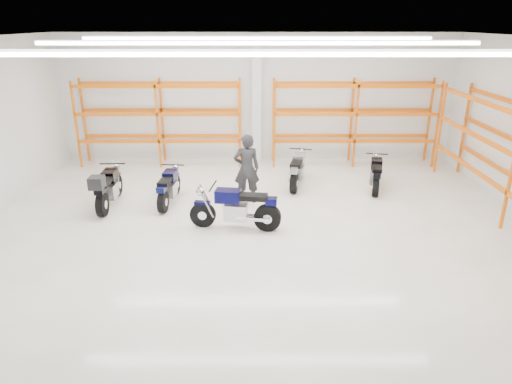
{
  "coord_description": "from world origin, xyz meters",
  "views": [
    {
      "loc": [
        -0.07,
        -10.35,
        4.88
      ],
      "look_at": [
        -0.04,
        0.5,
        0.78
      ],
      "focal_mm": 32.0,
      "sensor_mm": 36.0,
      "label": 1
    }
  ],
  "objects_px": {
    "motorcycle_back_a": "(107,189)",
    "motorcycle_back_b": "(169,188)",
    "motorcycle_back_c": "(297,171)",
    "motorcycle_back_d": "(376,175)",
    "structural_column": "(257,100)",
    "standing_man": "(247,169)",
    "motorcycle_main": "(239,209)"
  },
  "relations": [
    {
      "from": "motorcycle_back_a",
      "to": "motorcycle_back_b",
      "type": "height_order",
      "value": "motorcycle_back_a"
    },
    {
      "from": "motorcycle_back_c",
      "to": "motorcycle_back_d",
      "type": "bearing_deg",
      "value": -7.93
    },
    {
      "from": "motorcycle_back_b",
      "to": "structural_column",
      "type": "height_order",
      "value": "structural_column"
    },
    {
      "from": "motorcycle_back_c",
      "to": "standing_man",
      "type": "height_order",
      "value": "standing_man"
    },
    {
      "from": "motorcycle_main",
      "to": "motorcycle_back_b",
      "type": "xyz_separation_m",
      "value": [
        -2.03,
        1.66,
        -0.06
      ]
    },
    {
      "from": "standing_man",
      "to": "structural_column",
      "type": "height_order",
      "value": "structural_column"
    },
    {
      "from": "motorcycle_back_d",
      "to": "motorcycle_back_b",
      "type": "bearing_deg",
      "value": -169.11
    },
    {
      "from": "motorcycle_back_c",
      "to": "motorcycle_back_b",
      "type": "bearing_deg",
      "value": -158.09
    },
    {
      "from": "motorcycle_back_c",
      "to": "structural_column",
      "type": "bearing_deg",
      "value": 115.0
    },
    {
      "from": "motorcycle_main",
      "to": "standing_man",
      "type": "distance_m",
      "value": 1.86
    },
    {
      "from": "motorcycle_main",
      "to": "motorcycle_back_b",
      "type": "relative_size",
      "value": 1.13
    },
    {
      "from": "motorcycle_back_b",
      "to": "standing_man",
      "type": "xyz_separation_m",
      "value": [
        2.19,
        0.13,
        0.53
      ]
    },
    {
      "from": "motorcycle_back_d",
      "to": "motorcycle_back_c",
      "type": "bearing_deg",
      "value": 172.07
    },
    {
      "from": "motorcycle_back_d",
      "to": "structural_column",
      "type": "relative_size",
      "value": 0.44
    },
    {
      "from": "motorcycle_back_d",
      "to": "motorcycle_main",
      "type": "bearing_deg",
      "value": -145.16
    },
    {
      "from": "motorcycle_back_b",
      "to": "motorcycle_back_c",
      "type": "xyz_separation_m",
      "value": [
        3.74,
        1.5,
        0.03
      ]
    },
    {
      "from": "motorcycle_back_b",
      "to": "standing_man",
      "type": "height_order",
      "value": "standing_man"
    },
    {
      "from": "motorcycle_main",
      "to": "motorcycle_back_d",
      "type": "xyz_separation_m",
      "value": [
        4.07,
        2.84,
        -0.06
      ]
    },
    {
      "from": "motorcycle_back_b",
      "to": "standing_man",
      "type": "distance_m",
      "value": 2.26
    },
    {
      "from": "motorcycle_back_c",
      "to": "motorcycle_back_d",
      "type": "relative_size",
      "value": 1.06
    },
    {
      "from": "motorcycle_back_a",
      "to": "structural_column",
      "type": "height_order",
      "value": "structural_column"
    },
    {
      "from": "motorcycle_back_a",
      "to": "motorcycle_back_c",
      "type": "bearing_deg",
      "value": 18.42
    },
    {
      "from": "motorcycle_back_a",
      "to": "motorcycle_back_d",
      "type": "relative_size",
      "value": 1.14
    },
    {
      "from": "structural_column",
      "to": "motorcycle_back_a",
      "type": "bearing_deg",
      "value": -132.66
    },
    {
      "from": "standing_man",
      "to": "motorcycle_back_a",
      "type": "bearing_deg",
      "value": -2.08
    },
    {
      "from": "motorcycle_back_b",
      "to": "structural_column",
      "type": "xyz_separation_m",
      "value": [
        2.49,
        4.18,
        1.78
      ]
    },
    {
      "from": "motorcycle_main",
      "to": "structural_column",
      "type": "relative_size",
      "value": 0.51
    },
    {
      "from": "motorcycle_main",
      "to": "motorcycle_back_c",
      "type": "height_order",
      "value": "motorcycle_main"
    },
    {
      "from": "motorcycle_main",
      "to": "motorcycle_back_a",
      "type": "height_order",
      "value": "motorcycle_back_a"
    },
    {
      "from": "motorcycle_back_a",
      "to": "motorcycle_back_b",
      "type": "distance_m",
      "value": 1.65
    },
    {
      "from": "motorcycle_back_a",
      "to": "motorcycle_back_c",
      "type": "distance_m",
      "value": 5.65
    },
    {
      "from": "motorcycle_main",
      "to": "motorcycle_back_c",
      "type": "relative_size",
      "value": 1.08
    }
  ]
}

